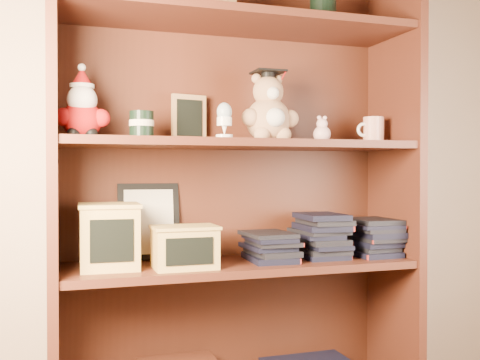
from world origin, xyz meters
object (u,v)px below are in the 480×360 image
Objects in this scene: grad_teddy_bear at (269,113)px; bookcase at (235,192)px; teacher_mug at (373,130)px; treats_box at (109,236)px.

bookcase is at bearing 150.27° from grad_teddy_bear.
treats_box is at bearing -179.95° from teacher_mug.
grad_teddy_bear is 0.40m from teacher_mug.
teacher_mug is at bearing -5.77° from bookcase.
grad_teddy_bear is at bearing -0.71° from treats_box.
teacher_mug is 0.52× the size of treats_box.
grad_teddy_bear is at bearing -178.95° from teacher_mug.
grad_teddy_bear is 0.65m from treats_box.
bookcase is 8.03× the size of treats_box.
teacher_mug is (0.50, -0.05, 0.22)m from bookcase.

